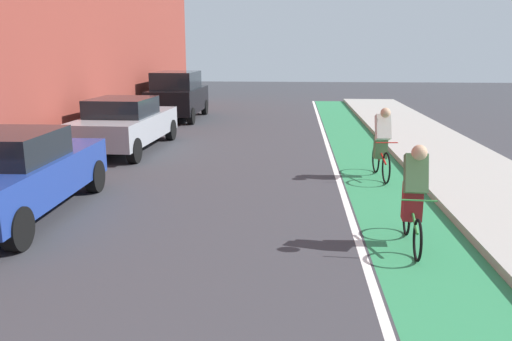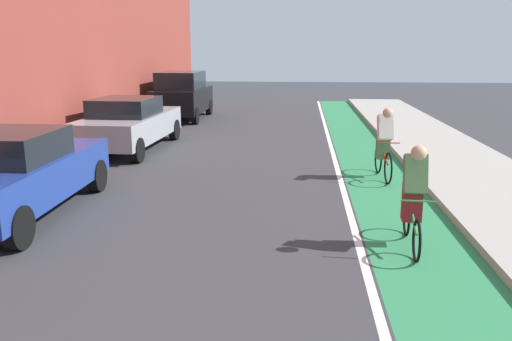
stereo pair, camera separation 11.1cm
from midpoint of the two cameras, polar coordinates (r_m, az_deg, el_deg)
The scene contains 9 objects.
ground_plane at distance 11.71m, azimuth -4.05°, elevation -1.06°, with size 72.59×72.59×0.00m, color #38383D.
bike_lane_paint at distance 13.66m, azimuth 12.03°, elevation 0.75°, with size 1.60×32.99×0.00m, color #2D8451.
lane_divider_stripe at distance 13.57m, azimuth 8.26°, elevation 0.82°, with size 0.12×32.99×0.00m, color white.
sidewalk_right at distance 14.11m, azimuth 20.88°, elevation 0.84°, with size 2.78×32.99×0.14m, color #A8A59E.
parked_sedan_blue at distance 9.97m, azimuth -25.65°, elevation -0.24°, with size 2.04×4.35×1.53m.
parked_sedan_silver at distance 15.55m, azimuth -14.39°, elevation 5.06°, with size 2.02×4.69×1.53m.
parked_suv_black at distance 22.11m, azimuth -8.74°, elevation 8.22°, with size 1.91×4.27×1.98m.
cyclist_mid at distance 7.91m, azimuth 16.61°, elevation -2.30°, with size 0.48×1.65×1.58m.
cyclist_trailing at distance 12.06m, azimuth 13.42°, elevation 3.17°, with size 0.48×1.75×1.63m.
Camera 1 is at (1.63, 1.26, 2.88)m, focal length 36.36 mm.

